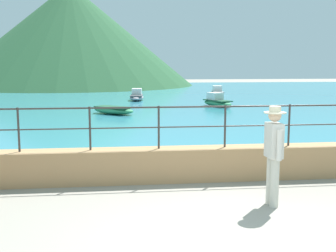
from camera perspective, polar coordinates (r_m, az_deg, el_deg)
The scene contains 10 objects.
ground_plane at distance 6.32m, azimuth 8.32°, elevation -14.80°, with size 120.00×120.00×0.00m, color gray.
promenade_wall at distance 9.19m, azimuth 3.19°, elevation -5.04°, with size 20.00×0.56×0.70m, color tan.
railing at distance 9.01m, azimuth 3.24°, elevation 0.91°, with size 18.44×0.04×0.90m.
lake_water at distance 31.58m, azimuth -3.89°, elevation 3.88°, with size 64.00×44.32×0.06m, color teal.
hill_main at distance 49.44m, azimuth -12.77°, elevation 11.66°, with size 26.98×26.98×11.03m, color #285633.
person_walking at distance 7.63m, azimuth 13.85°, elevation -3.21°, with size 0.38×0.57×1.75m.
boat_0 at distance 31.93m, azimuth 6.59°, elevation 4.43°, with size 1.14×2.38×0.76m.
boat_1 at distance 28.29m, azimuth -4.18°, elevation 3.97°, with size 1.12×2.38×0.76m.
boat_2 at distance 20.71m, azimuth -7.25°, elevation 2.13°, with size 2.34×2.17×0.36m.
boat_3 at distance 24.43m, azimuth 6.53°, elevation 3.25°, with size 1.71×2.47×0.76m.
Camera 1 is at (-1.55, -5.60, 2.47)m, focal length 45.90 mm.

